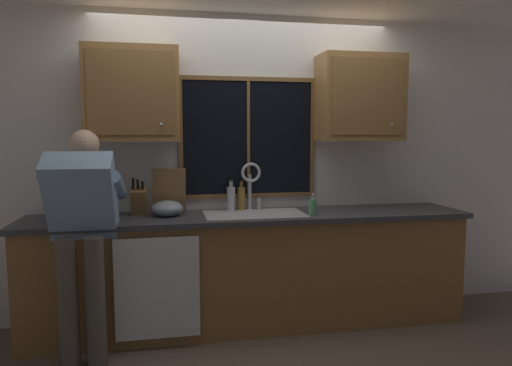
{
  "coord_description": "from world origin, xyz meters",
  "views": [
    {
      "loc": [
        -0.66,
        -3.89,
        1.55
      ],
      "look_at": [
        0.04,
        -0.3,
        1.17
      ],
      "focal_mm": 32.39,
      "sensor_mm": 36.0,
      "label": 1
    }
  ],
  "objects_px": {
    "person_standing": "(82,221)",
    "soap_dispenser": "(313,207)",
    "knife_block": "(139,201)",
    "mixing_bowl": "(167,209)",
    "bottle_green_glass": "(231,198)",
    "bottle_tall_clear": "(241,198)",
    "cutting_board": "(169,190)"
  },
  "relations": [
    {
      "from": "person_standing",
      "to": "bottle_green_glass",
      "type": "height_order",
      "value": "person_standing"
    },
    {
      "from": "person_standing",
      "to": "mixing_bowl",
      "type": "bearing_deg",
      "value": 33.74
    },
    {
      "from": "knife_block",
      "to": "soap_dispenser",
      "type": "height_order",
      "value": "knife_block"
    },
    {
      "from": "cutting_board",
      "to": "bottle_tall_clear",
      "type": "bearing_deg",
      "value": 1.19
    },
    {
      "from": "cutting_board",
      "to": "soap_dispenser",
      "type": "distance_m",
      "value": 1.17
    },
    {
      "from": "cutting_board",
      "to": "mixing_bowl",
      "type": "xyz_separation_m",
      "value": [
        -0.02,
        -0.16,
        -0.12
      ]
    },
    {
      "from": "person_standing",
      "to": "mixing_bowl",
      "type": "height_order",
      "value": "person_standing"
    },
    {
      "from": "cutting_board",
      "to": "soap_dispenser",
      "type": "relative_size",
      "value": 2.14
    },
    {
      "from": "knife_block",
      "to": "mixing_bowl",
      "type": "distance_m",
      "value": 0.24
    },
    {
      "from": "person_standing",
      "to": "mixing_bowl",
      "type": "distance_m",
      "value": 0.68
    },
    {
      "from": "bottle_tall_clear",
      "to": "cutting_board",
      "type": "bearing_deg",
      "value": -178.81
    },
    {
      "from": "person_standing",
      "to": "bottle_tall_clear",
      "type": "bearing_deg",
      "value": 25.08
    },
    {
      "from": "bottle_green_glass",
      "to": "cutting_board",
      "type": "bearing_deg",
      "value": 175.54
    },
    {
      "from": "knife_block",
      "to": "bottle_tall_clear",
      "type": "height_order",
      "value": "knife_block"
    },
    {
      "from": "person_standing",
      "to": "cutting_board",
      "type": "relative_size",
      "value": 4.33
    },
    {
      "from": "person_standing",
      "to": "knife_block",
      "type": "distance_m",
      "value": 0.58
    },
    {
      "from": "mixing_bowl",
      "to": "bottle_green_glass",
      "type": "relative_size",
      "value": 0.96
    },
    {
      "from": "cutting_board",
      "to": "bottle_green_glass",
      "type": "distance_m",
      "value": 0.51
    },
    {
      "from": "bottle_green_glass",
      "to": "bottle_tall_clear",
      "type": "height_order",
      "value": "bottle_green_glass"
    },
    {
      "from": "knife_block",
      "to": "cutting_board",
      "type": "relative_size",
      "value": 0.88
    },
    {
      "from": "mixing_bowl",
      "to": "bottle_green_glass",
      "type": "distance_m",
      "value": 0.54
    },
    {
      "from": "mixing_bowl",
      "to": "bottle_tall_clear",
      "type": "distance_m",
      "value": 0.64
    },
    {
      "from": "cutting_board",
      "to": "mixing_bowl",
      "type": "height_order",
      "value": "cutting_board"
    },
    {
      "from": "soap_dispenser",
      "to": "bottle_green_glass",
      "type": "height_order",
      "value": "bottle_green_glass"
    },
    {
      "from": "person_standing",
      "to": "knife_block",
      "type": "height_order",
      "value": "person_standing"
    },
    {
      "from": "person_standing",
      "to": "bottle_tall_clear",
      "type": "height_order",
      "value": "person_standing"
    },
    {
      "from": "cutting_board",
      "to": "soap_dispenser",
      "type": "height_order",
      "value": "cutting_board"
    },
    {
      "from": "mixing_bowl",
      "to": "bottle_green_glass",
      "type": "bearing_deg",
      "value": 13.33
    },
    {
      "from": "knife_block",
      "to": "mixing_bowl",
      "type": "bearing_deg",
      "value": -20.19
    },
    {
      "from": "mixing_bowl",
      "to": "soap_dispenser",
      "type": "distance_m",
      "value": 1.15
    },
    {
      "from": "mixing_bowl",
      "to": "person_standing",
      "type": "bearing_deg",
      "value": -146.26
    },
    {
      "from": "person_standing",
      "to": "soap_dispenser",
      "type": "height_order",
      "value": "person_standing"
    }
  ]
}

